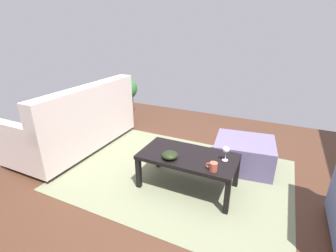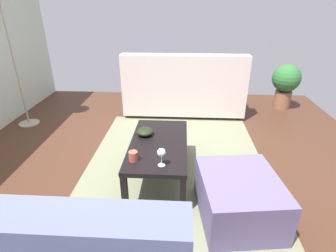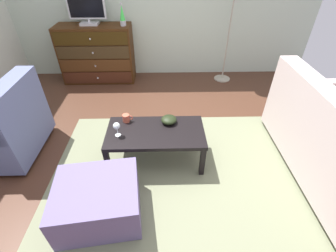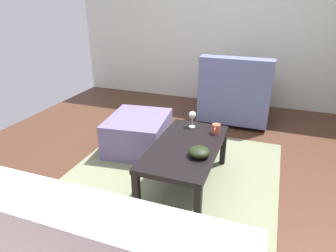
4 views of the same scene
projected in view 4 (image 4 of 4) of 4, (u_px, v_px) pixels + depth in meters
ground_plane at (189, 188)px, 2.64m from camera, size 5.40×5.10×0.05m
wall_plain_left at (241, 18)px, 4.24m from camera, size 0.12×5.10×2.52m
area_rug at (160, 194)px, 2.52m from camera, size 2.60×1.90×0.01m
coffee_table at (186, 150)px, 2.51m from camera, size 1.03×0.54×0.40m
wine_glass at (192, 116)px, 2.78m from camera, size 0.07×0.07×0.16m
mug at (216, 129)px, 2.69m from camera, size 0.11×0.08×0.08m
bowl_decorative at (199, 152)px, 2.30m from camera, size 0.17×0.17×0.08m
armchair at (236, 94)px, 3.91m from camera, size 0.80×0.87×0.88m
ottoman at (138, 133)px, 3.21m from camera, size 0.77×0.68×0.37m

